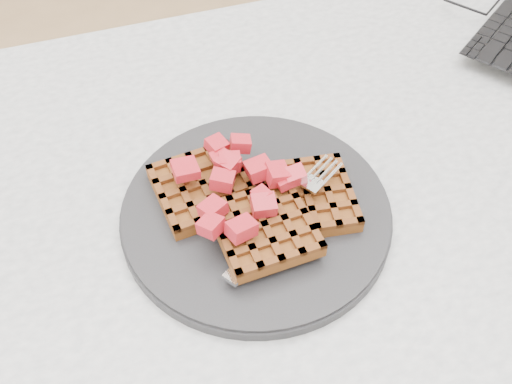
% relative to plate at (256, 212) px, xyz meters
% --- Properties ---
extents(table, '(1.20, 0.80, 0.75)m').
position_rel_plate_xyz_m(table, '(0.14, -0.02, -0.12)').
color(table, silver).
rests_on(table, ground).
extents(plate, '(0.28, 0.28, 0.02)m').
position_rel_plate_xyz_m(plate, '(0.00, 0.00, 0.00)').
color(plate, black).
rests_on(plate, table).
extents(waffles, '(0.20, 0.17, 0.03)m').
position_rel_plate_xyz_m(waffles, '(0.00, -0.00, 0.02)').
color(waffles, brown).
rests_on(waffles, plate).
extents(strawberry_pile, '(0.15, 0.15, 0.02)m').
position_rel_plate_xyz_m(strawberry_pile, '(0.00, 0.00, 0.05)').
color(strawberry_pile, '#97000E').
rests_on(strawberry_pile, waffles).
extents(fork, '(0.16, 0.12, 0.02)m').
position_rel_plate_xyz_m(fork, '(0.03, -0.03, 0.02)').
color(fork, silver).
rests_on(fork, plate).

